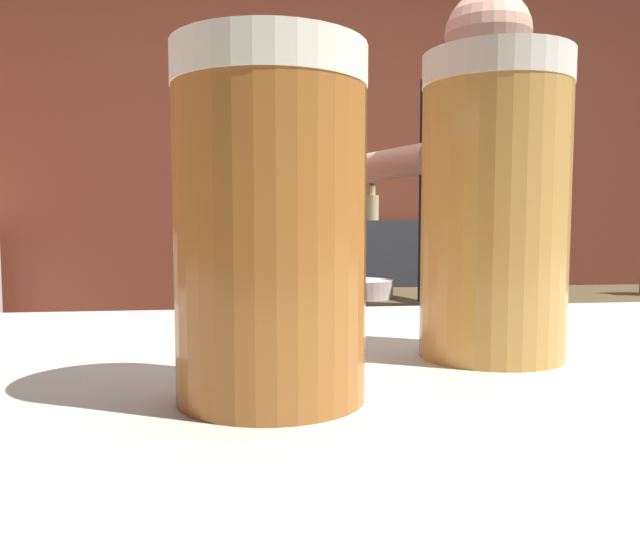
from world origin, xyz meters
TOP-DOWN VIEW (x-y plane):
  - wall_back at (0.00, 2.20)m, footprint 5.20×0.10m
  - prep_counter at (0.35, 0.76)m, footprint 2.10×0.60m
  - back_shelf at (0.08, 1.92)m, footprint 0.97×0.36m
  - bartender at (0.12, 0.31)m, footprint 0.50×0.55m
  - mixing_bowl at (-0.13, 0.74)m, footprint 0.21×0.21m
  - chefs_knife at (0.40, 0.71)m, footprint 0.24×0.12m
  - pint_glass_near at (-0.51, -1.05)m, footprint 0.07×0.07m
  - pint_glass_far at (-0.39, -0.99)m, footprint 0.07×0.07m
  - bottle_hot_sauce at (-0.01, 1.87)m, footprint 0.05×0.05m
  - bottle_olive_oil at (0.16, 1.90)m, footprint 0.06×0.06m

SIDE VIEW (x-z plane):
  - prep_counter at x=0.35m, z-range 0.00..0.90m
  - back_shelf at x=0.08m, z-range 0.00..1.16m
  - chefs_knife at x=0.40m, z-range 0.90..0.91m
  - mixing_bowl at x=-0.13m, z-range 0.90..0.96m
  - bartender at x=0.12m, z-range 0.14..1.86m
  - pint_glass_near at x=-0.51m, z-range 1.07..1.20m
  - pint_glass_far at x=-0.39m, z-range 1.07..1.22m
  - bottle_olive_oil at x=0.16m, z-range 1.13..1.32m
  - bottle_hot_sauce at x=-0.01m, z-range 1.13..1.37m
  - wall_back at x=0.00m, z-range 0.00..2.70m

